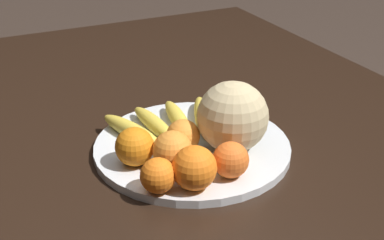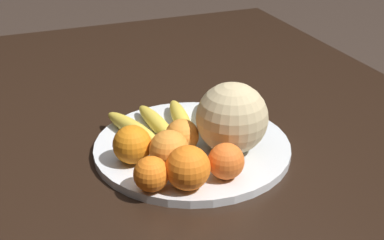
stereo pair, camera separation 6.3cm
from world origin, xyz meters
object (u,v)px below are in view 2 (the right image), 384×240
object	(u,v)px
kitchen_table	(185,171)
orange_front_left	(132,145)
orange_mid_center	(151,174)
orange_back_right	(226,161)
orange_front_right	(188,168)
fruit_bowl	(192,147)
produce_tag	(147,153)
orange_back_left	(169,150)
banana_bunch	(169,122)
melon	(232,118)
orange_top_small	(182,136)

from	to	relation	value
kitchen_table	orange_front_left	size ratio (longest dim) A/B	23.95
orange_mid_center	orange_back_right	world-z (taller)	orange_back_right
kitchen_table	orange_back_right	world-z (taller)	orange_back_right
kitchen_table	orange_mid_center	xyz separation A→B (m)	(-0.16, 0.12, 0.12)
orange_front_right	fruit_bowl	bearing A→B (deg)	-24.23
produce_tag	orange_front_left	bearing A→B (deg)	96.17
orange_back_left	orange_back_right	distance (m)	0.10
banana_bunch	orange_back_left	xyz separation A→B (m)	(-0.13, 0.05, 0.02)
orange_mid_center	produce_tag	bearing A→B (deg)	-13.26
fruit_bowl	orange_front_left	xyz separation A→B (m)	(-0.02, 0.12, 0.04)
orange_front_right	orange_back_right	world-z (taller)	orange_front_right
kitchen_table	orange_back_right	xyz separation A→B (m)	(-0.17, -0.01, 0.12)
kitchen_table	orange_mid_center	distance (m)	0.23
melon	banana_bunch	distance (m)	0.15
orange_front_left	orange_mid_center	size ratio (longest dim) A/B	1.17
orange_mid_center	orange_back_right	size ratio (longest dim) A/B	0.94
orange_front_right	produce_tag	size ratio (longest dim) A/B	0.73
kitchen_table	orange_front_right	distance (m)	0.22
orange_back_right	orange_top_small	xyz separation A→B (m)	(0.11, 0.04, -0.00)
orange_front_left	orange_top_small	size ratio (longest dim) A/B	1.11
banana_bunch	orange_top_small	distance (m)	0.09
orange_back_left	orange_back_right	size ratio (longest dim) A/B	1.11
orange_top_small	kitchen_table	bearing A→B (deg)	-24.65
fruit_bowl	produce_tag	xyz separation A→B (m)	(-0.01, 0.09, 0.01)
orange_back_left	orange_top_small	size ratio (longest dim) A/B	1.11
orange_front_left	orange_mid_center	bearing A→B (deg)	-177.43
banana_bunch	orange_mid_center	distance (m)	0.21
orange_front_right	produce_tag	xyz separation A→B (m)	(0.13, 0.03, -0.04)
kitchen_table	orange_front_right	size ratio (longest dim) A/B	22.25
kitchen_table	fruit_bowl	bearing A→B (deg)	179.57
fruit_bowl	orange_back_right	distance (m)	0.13
melon	orange_back_left	bearing A→B (deg)	96.68
kitchen_table	orange_front_left	bearing A→B (deg)	117.32
orange_front_right	produce_tag	bearing A→B (deg)	13.75
kitchen_table	orange_front_right	world-z (taller)	orange_front_right
orange_front_left	orange_front_right	xyz separation A→B (m)	(-0.11, -0.06, 0.00)
banana_bunch	orange_front_left	size ratio (longest dim) A/B	3.47
orange_back_right	produce_tag	world-z (taller)	orange_back_right
banana_bunch	orange_back_left	bearing A→B (deg)	161.71
orange_mid_center	fruit_bowl	bearing A→B (deg)	-44.95
orange_front_right	orange_top_small	size ratio (longest dim) A/B	1.19
orange_back_right	orange_top_small	world-z (taller)	same
orange_top_small	orange_back_left	bearing A→B (deg)	137.74
orange_front_left	orange_top_small	world-z (taller)	orange_front_left
melon	banana_bunch	xyz separation A→B (m)	(0.12, 0.08, -0.05)
orange_back_right	produce_tag	distance (m)	0.16
kitchen_table	orange_front_left	xyz separation A→B (m)	(-0.06, 0.12, 0.12)
orange_front_left	kitchen_table	bearing A→B (deg)	-62.68
orange_top_small	produce_tag	bearing A→B (deg)	79.83
banana_bunch	produce_tag	distance (m)	0.11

